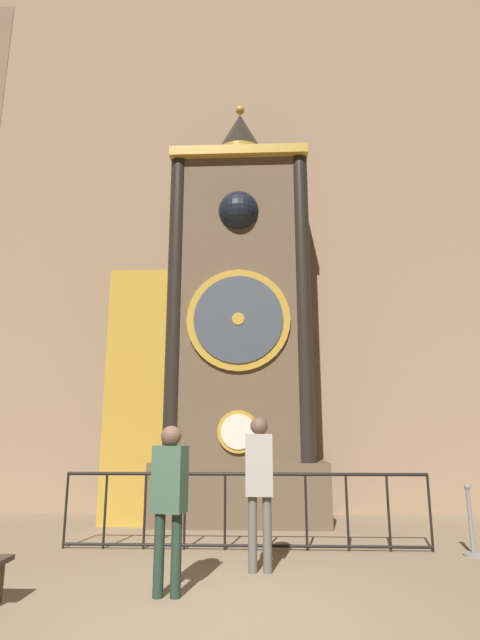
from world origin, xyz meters
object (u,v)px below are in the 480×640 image
at_px(clock_tower, 224,333).
at_px(visitor_near, 170,491).
at_px(stanchion_post, 472,532).
at_px(visitor_far, 259,476).

height_order(clock_tower, visitor_near, clock_tower).
distance_m(visitor_near, stanchion_post, 4.41).
relative_size(visitor_far, stanchion_post, 1.95).
height_order(visitor_near, stanchion_post, visitor_near).
xyz_separation_m(visitor_near, visitor_far, (0.96, 0.98, 0.08)).
xyz_separation_m(visitor_near, stanchion_post, (3.88, 1.96, -0.74)).
bearing_deg(visitor_near, visitor_far, 61.47).
xyz_separation_m(visitor_far, stanchion_post, (2.93, 0.98, -0.82)).
relative_size(clock_tower, visitor_far, 4.84).
height_order(visitor_far, stanchion_post, visitor_far).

